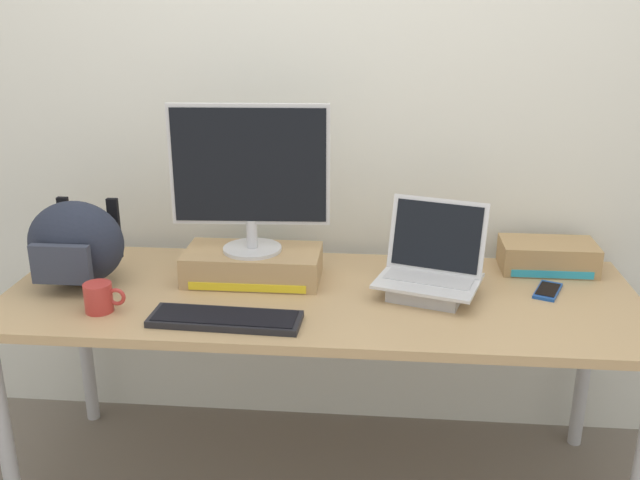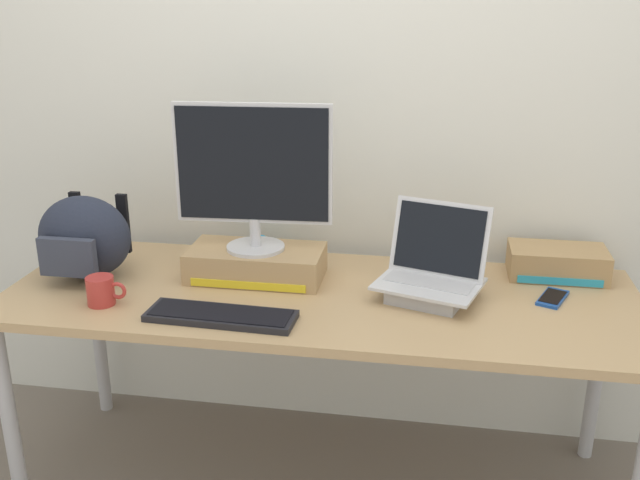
# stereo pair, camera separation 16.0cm
# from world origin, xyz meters

# --- Properties ---
(ground_plane) EXTENTS (20.00, 20.00, 0.00)m
(ground_plane) POSITION_xyz_m (0.00, 0.00, 0.00)
(ground_plane) COLOR #70665B
(back_wall) EXTENTS (7.00, 0.10, 2.60)m
(back_wall) POSITION_xyz_m (0.00, 0.47, 1.30)
(back_wall) COLOR silver
(back_wall) RESTS_ON ground
(desk) EXTENTS (2.03, 0.74, 0.72)m
(desk) POSITION_xyz_m (0.00, 0.00, 0.66)
(desk) COLOR tan
(desk) RESTS_ON ground
(toner_box_yellow) EXTENTS (0.45, 0.23, 0.10)m
(toner_box_yellow) POSITION_xyz_m (-0.23, 0.09, 0.77)
(toner_box_yellow) COLOR tan
(toner_box_yellow) RESTS_ON desk
(desktop_monitor) EXTENTS (0.51, 0.19, 0.48)m
(desktop_monitor) POSITION_xyz_m (-0.23, 0.09, 1.08)
(desktop_monitor) COLOR silver
(desktop_monitor) RESTS_ON toner_box_yellow
(open_laptop) EXTENTS (0.37, 0.33, 0.29)m
(open_laptop) POSITION_xyz_m (0.35, 0.02, 0.78)
(open_laptop) COLOR #ADADB2
(open_laptop) RESTS_ON desk
(external_keyboard) EXTENTS (0.45, 0.16, 0.02)m
(external_keyboard) POSITION_xyz_m (-0.26, -0.24, 0.73)
(external_keyboard) COLOR black
(external_keyboard) RESTS_ON desk
(messenger_backpack) EXTENTS (0.31, 0.26, 0.28)m
(messenger_backpack) POSITION_xyz_m (-0.80, 0.01, 0.86)
(messenger_backpack) COLOR #232838
(messenger_backpack) RESTS_ON desk
(coffee_mug) EXTENTS (0.13, 0.08, 0.09)m
(coffee_mug) POSITION_xyz_m (-0.65, -0.20, 0.77)
(coffee_mug) COLOR #B2332D
(coffee_mug) RESTS_ON desk
(cell_phone) EXTENTS (0.12, 0.16, 0.01)m
(cell_phone) POSITION_xyz_m (0.73, 0.07, 0.73)
(cell_phone) COLOR #19479E
(cell_phone) RESTS_ON desk
(plush_toy) EXTENTS (0.08, 0.08, 0.08)m
(plush_toy) POSITION_xyz_m (-0.27, 0.29, 0.76)
(plush_toy) COLOR #2393CC
(plush_toy) RESTS_ON desk
(toner_box_cyan) EXTENTS (0.32, 0.18, 0.10)m
(toner_box_cyan) POSITION_xyz_m (0.77, 0.27, 0.77)
(toner_box_cyan) COLOR #A88456
(toner_box_cyan) RESTS_ON desk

